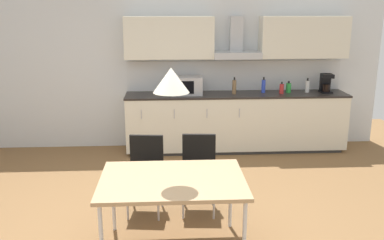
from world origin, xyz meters
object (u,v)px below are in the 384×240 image
at_px(bottle_green, 289,88).
at_px(microwave, 187,85).
at_px(bottle_blue, 263,86).
at_px(dining_table, 172,183).
at_px(chair_far_right, 199,165).
at_px(bottle_red, 282,89).
at_px(chair_far_left, 146,166).
at_px(coffee_maker, 326,83).
at_px(bottle_white, 307,86).
at_px(pendant_lamp, 171,80).
at_px(bottle_brown, 234,87).

bearing_deg(bottle_green, microwave, -178.65).
bearing_deg(bottle_blue, dining_table, -116.72).
bearing_deg(chair_far_right, bottle_red, 54.20).
height_order(bottle_blue, chair_far_left, bottle_blue).
bearing_deg(coffee_maker, bottle_white, 177.25).
bearing_deg(chair_far_left, coffee_maker, 36.80).
bearing_deg(dining_table, bottle_red, 58.44).
relative_size(bottle_blue, bottle_red, 1.35).
bearing_deg(pendant_lamp, bottle_brown, 70.69).
relative_size(coffee_maker, bottle_blue, 1.19).
bearing_deg(bottle_blue, chair_far_left, -130.18).
bearing_deg(coffee_maker, bottle_green, 178.83).
xyz_separation_m(bottle_red, dining_table, (-1.77, -2.88, -0.32)).
height_order(coffee_maker, chair_far_right, coffee_maker).
bearing_deg(microwave, bottle_red, -1.47).
distance_m(chair_far_right, pendant_lamp, 1.45).
height_order(bottle_brown, bottle_blue, bottle_brown).
xyz_separation_m(microwave, bottle_green, (1.64, 0.04, -0.06)).
bearing_deg(microwave, dining_table, -95.17).
height_order(bottle_white, pendant_lamp, pendant_lamp).
bearing_deg(chair_far_right, coffee_maker, 43.63).
bearing_deg(pendant_lamp, chair_far_right, 70.15).
distance_m(microwave, bottle_blue, 1.23).
bearing_deg(bottle_brown, dining_table, -109.31).
relative_size(bottle_white, pendant_lamp, 0.72).
relative_size(bottle_green, bottle_red, 1.00).
xyz_separation_m(microwave, dining_table, (-0.26, -2.92, -0.38)).
bearing_deg(bottle_green, chair_far_right, -127.14).
xyz_separation_m(microwave, pendant_lamp, (-0.26, -2.92, 0.59)).
height_order(chair_far_left, chair_far_right, same).
height_order(bottle_red, chair_far_right, bottle_red).
bearing_deg(bottle_brown, bottle_green, 3.94).
relative_size(bottle_red, bottle_white, 0.81).
bearing_deg(microwave, pendant_lamp, -95.17).
bearing_deg(pendant_lamp, bottle_green, 57.26).
height_order(bottle_brown, pendant_lamp, pendant_lamp).
xyz_separation_m(bottle_brown, bottle_blue, (0.48, 0.08, -0.01)).
xyz_separation_m(bottle_blue, dining_table, (-1.50, -2.97, -0.34)).
bearing_deg(chair_far_right, bottle_brown, 70.92).
distance_m(chair_far_left, pendant_lamp, 1.44).
bearing_deg(bottle_green, bottle_blue, 177.45).
distance_m(bottle_green, chair_far_left, 3.07).
height_order(bottle_red, dining_table, bottle_red).
xyz_separation_m(microwave, bottle_red, (1.50, -0.04, -0.06)).
bearing_deg(bottle_green, pendant_lamp, -122.74).
distance_m(microwave, dining_table, 2.95).
distance_m(microwave, bottle_brown, 0.75).
xyz_separation_m(bottle_white, chair_far_left, (-2.50, -2.10, -0.50)).
distance_m(bottle_brown, chair_far_right, 2.22).
bearing_deg(chair_far_right, chair_far_left, -179.98).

